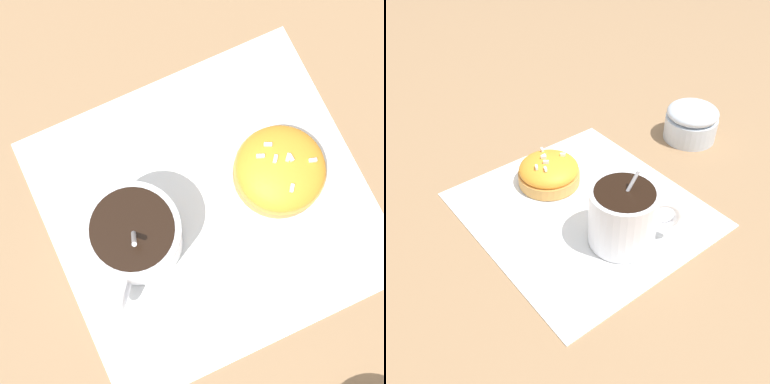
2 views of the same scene
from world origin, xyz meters
The scene contains 4 objects.
ground_plane centered at (0.00, 0.00, 0.00)m, with size 3.00×3.00×0.00m, color #93704C.
paper_napkin centered at (0.00, 0.00, 0.00)m, with size 0.30×0.29×0.00m.
coffee_cup centered at (0.07, 0.01, 0.04)m, with size 0.08×0.10×0.10m.
frosted_pastry centered at (-0.07, -0.01, 0.02)m, with size 0.08×0.08×0.04m.
Camera 1 is at (0.06, 0.10, 0.58)m, focal length 60.00 mm.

